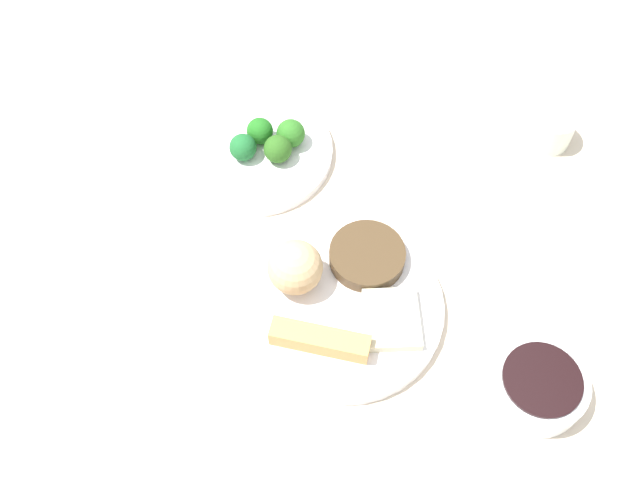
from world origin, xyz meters
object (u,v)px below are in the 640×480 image
broccoli_plate (255,151)px  soy_sauce_bowl (538,386)px  main_plate (342,304)px  teacup (552,129)px

broccoli_plate → soy_sauce_bowl: (-0.28, 0.41, 0.01)m
main_plate → soy_sauce_bowl: 0.25m
main_plate → broccoli_plate: (0.08, -0.26, -0.00)m
teacup → broccoli_plate: bearing=-5.6°
broccoli_plate → teacup: 0.43m
main_plate → teacup: (-0.34, -0.22, 0.02)m
soy_sauce_bowl → main_plate: bearing=-35.8°
main_plate → soy_sauce_bowl: bearing=144.2°
broccoli_plate → soy_sauce_bowl: soy_sauce_bowl is taller
main_plate → broccoli_plate: main_plate is taller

